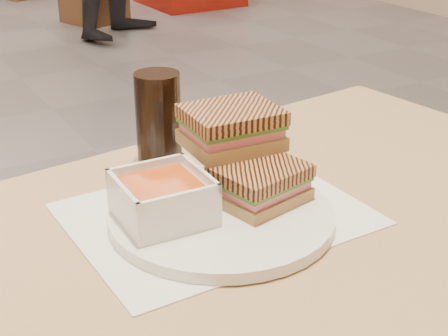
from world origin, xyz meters
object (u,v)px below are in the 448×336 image
plate (222,216)px  soup_bowl (163,200)px  cola_glass (158,120)px  main_table (232,327)px  panini_lower (260,184)px

plate → soup_bowl: size_ratio=2.59×
plate → cola_glass: bearing=87.6°
plate → soup_bowl: 0.08m
main_table → cola_glass: 0.33m
plate → cola_glass: (0.01, 0.20, 0.06)m
cola_glass → panini_lower: bearing=-76.6°
panini_lower → cola_glass: (-0.05, 0.20, 0.03)m
cola_glass → main_table: bearing=-96.4°
main_table → soup_bowl: soup_bowl is taller
plate → soup_bowl: (-0.07, 0.02, 0.03)m
soup_bowl → cola_glass: cola_glass is taller
plate → cola_glass: cola_glass is taller
main_table → panini_lower: 0.19m
panini_lower → plate: bearing=179.3°
soup_bowl → plate: bearing=-15.5°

